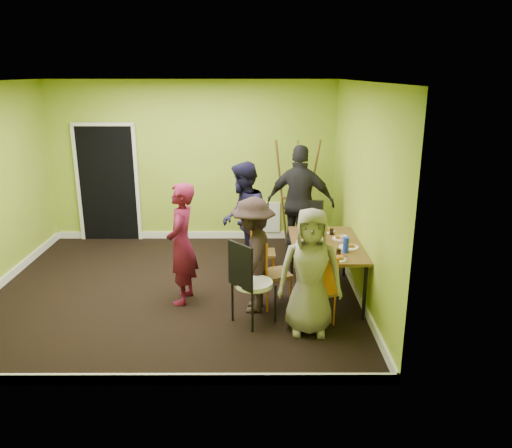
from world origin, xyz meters
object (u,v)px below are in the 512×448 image
at_px(chair_back_end, 309,219).
at_px(orange_bottle, 319,235).
at_px(person_standing, 182,244).
at_px(person_back_end, 300,203).
at_px(thermos, 321,234).
at_px(chair_left_near, 269,268).
at_px(person_left_far, 243,219).
at_px(person_left_near, 253,255).
at_px(person_front_end, 310,272).
at_px(easel, 296,196).
at_px(chair_front_end, 321,287).
at_px(dining_table, 326,247).
at_px(blue_bottle, 346,245).
at_px(chair_left_far, 258,248).
at_px(chair_bentwood, 249,279).

xyz_separation_m(chair_back_end, orange_bottle, (0.02, -1.05, 0.08)).
xyz_separation_m(person_standing, person_back_end, (1.67, 1.61, 0.12)).
xyz_separation_m(thermos, orange_bottle, (-0.00, 0.16, -0.07)).
height_order(chair_left_near, person_left_far, person_left_far).
bearing_deg(chair_left_near, person_left_near, -83.69).
bearing_deg(person_front_end, easel, 91.95).
height_order(chair_left_near, person_back_end, person_back_end).
xyz_separation_m(chair_front_end, person_left_far, (-0.94, 1.60, 0.36)).
relative_size(thermos, orange_bottle, 2.85).
relative_size(chair_back_end, person_left_far, 0.59).
distance_m(dining_table, orange_bottle, 0.27).
height_order(dining_table, person_back_end, person_back_end).
xyz_separation_m(chair_left_near, chair_front_end, (0.60, -0.52, -0.03)).
xyz_separation_m(chair_left_near, thermos, (0.70, 0.38, 0.33)).
relative_size(easel, thermos, 9.31).
relative_size(blue_bottle, person_left_near, 0.13).
height_order(orange_bottle, person_standing, person_standing).
distance_m(chair_back_end, person_back_end, 0.30).
height_order(chair_left_far, person_front_end, person_front_end).
distance_m(chair_back_end, person_standing, 2.31).
height_order(chair_left_near, chair_back_end, chair_back_end).
relative_size(chair_back_end, orange_bottle, 14.01).
bearing_deg(chair_front_end, person_left_far, 100.24).
bearing_deg(person_standing, chair_front_end, 75.85).
distance_m(chair_bentwood, blue_bottle, 1.31).
bearing_deg(orange_bottle, person_front_end, -101.63).
bearing_deg(chair_front_end, thermos, 63.24).
bearing_deg(person_back_end, chair_left_far, 65.36).
bearing_deg(chair_left_near, chair_front_end, 27.67).
distance_m(chair_back_end, easel, 0.68).
xyz_separation_m(chair_front_end, person_standing, (-1.72, 0.65, 0.31)).
bearing_deg(chair_bentwood, chair_front_end, 46.60).
height_order(thermos, person_left_near, person_left_near).
xyz_separation_m(blue_bottle, person_standing, (-2.08, 0.19, -0.05)).
xyz_separation_m(easel, person_front_end, (-0.07, -2.88, -0.19)).
height_order(dining_table, person_left_far, person_left_far).
relative_size(orange_bottle, person_front_end, 0.05).
bearing_deg(person_left_far, orange_bottle, 64.92).
height_order(chair_back_end, thermos, chair_back_end).
height_order(easel, person_front_end, easel).
distance_m(chair_front_end, thermos, 0.97).
relative_size(easel, orange_bottle, 26.57).
bearing_deg(person_front_end, person_left_far, 117.62).
height_order(chair_front_end, person_left_far, person_left_far).
xyz_separation_m(easel, person_back_end, (0.03, -0.46, -0.01)).
bearing_deg(thermos, orange_bottle, 90.29).
distance_m(dining_table, blue_bottle, 0.43).
bearing_deg(chair_back_end, person_left_near, 76.01).
height_order(easel, blue_bottle, easel).
bearing_deg(person_left_near, orange_bottle, 133.99).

